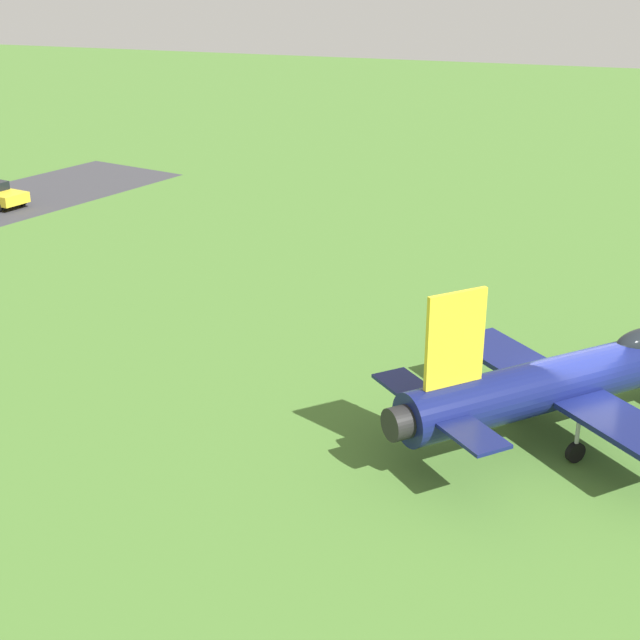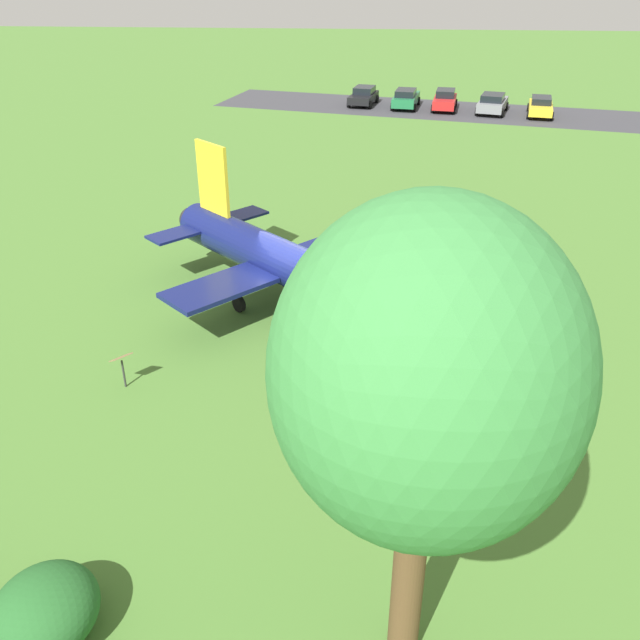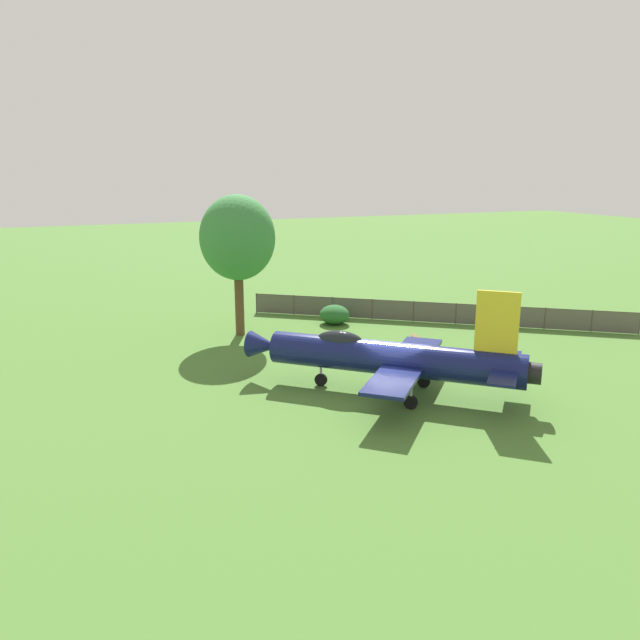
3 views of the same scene
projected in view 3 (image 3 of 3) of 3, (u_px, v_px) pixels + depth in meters
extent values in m
plane|color=#47722D|center=(392.00, 394.00, 28.78)|extent=(200.00, 200.00, 0.00)
cylinder|color=#111951|center=(393.00, 359.00, 28.38)|extent=(9.09, 9.63, 1.54)
cone|color=#111951|center=(265.00, 345.00, 30.53)|extent=(2.05, 2.07, 1.31)
cylinder|color=black|center=(534.00, 373.00, 26.34)|extent=(1.09, 1.07, 0.93)
ellipsoid|color=black|center=(340.00, 340.00, 29.08)|extent=(2.16, 2.23, 0.84)
cube|color=yellow|center=(497.00, 322.00, 26.40)|extent=(1.33, 1.41, 2.65)
cube|color=#111951|center=(392.00, 382.00, 25.84)|extent=(3.96, 3.86, 0.16)
cube|color=#111951|center=(417.00, 349.00, 30.62)|extent=(3.96, 3.86, 0.16)
cube|color=#111951|center=(503.00, 379.00, 25.18)|extent=(2.07, 2.03, 0.10)
cube|color=#111951|center=(508.00, 356.00, 28.23)|extent=(2.07, 2.03, 0.10)
cylinder|color=#A5A8AD|center=(321.00, 367.00, 29.73)|extent=(0.12, 0.12, 1.27)
cylinder|color=black|center=(321.00, 380.00, 29.88)|extent=(0.54, 0.56, 0.60)
cylinder|color=#A5A8AD|center=(411.00, 389.00, 26.83)|extent=(0.12, 0.12, 1.27)
cylinder|color=black|center=(411.00, 402.00, 26.98)|extent=(0.54, 0.56, 0.60)
cylinder|color=#A5A8AD|center=(424.00, 369.00, 29.52)|extent=(0.12, 0.12, 1.27)
cylinder|color=black|center=(424.00, 381.00, 29.67)|extent=(0.54, 0.56, 0.60)
cylinder|color=brown|center=(239.00, 297.00, 38.64)|extent=(0.56, 0.56, 4.76)
ellipsoid|color=#387F3D|center=(237.00, 238.00, 37.77)|extent=(4.80, 4.57, 5.18)
cylinder|color=#4C4238|center=(640.00, 323.00, 39.01)|extent=(0.08, 0.08, 1.44)
cylinder|color=#4C4238|center=(592.00, 321.00, 39.68)|extent=(0.08, 0.08, 1.44)
cylinder|color=#4C4238|center=(545.00, 318.00, 40.35)|extent=(0.08, 0.08, 1.44)
cylinder|color=#4C4238|center=(500.00, 316.00, 41.02)|extent=(0.08, 0.08, 1.44)
cylinder|color=#4C4238|center=(456.00, 314.00, 41.69)|extent=(0.08, 0.08, 1.44)
cylinder|color=#4C4238|center=(413.00, 311.00, 42.36)|extent=(0.08, 0.08, 1.44)
cylinder|color=#4C4238|center=(372.00, 309.00, 43.03)|extent=(0.08, 0.08, 1.44)
cylinder|color=#4C4238|center=(333.00, 307.00, 43.69)|extent=(0.08, 0.08, 1.44)
cylinder|color=#4C4238|center=(294.00, 305.00, 44.36)|extent=(0.08, 0.08, 1.44)
cylinder|color=#4C4238|center=(256.00, 303.00, 45.03)|extent=(0.08, 0.08, 1.44)
cylinder|color=#4C4238|center=(435.00, 303.00, 41.87)|extent=(15.30, 20.37, 0.05)
cube|color=#59544C|center=(435.00, 312.00, 42.02)|extent=(15.28, 20.36, 1.38)
ellipsoid|color=#235B26|center=(335.00, 315.00, 41.75)|extent=(2.12, 1.97, 1.28)
cylinder|color=#333333|center=(415.00, 346.00, 35.00)|extent=(0.06, 0.06, 0.90)
cube|color=olive|center=(415.00, 336.00, 34.87)|extent=(0.71, 0.69, 0.25)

